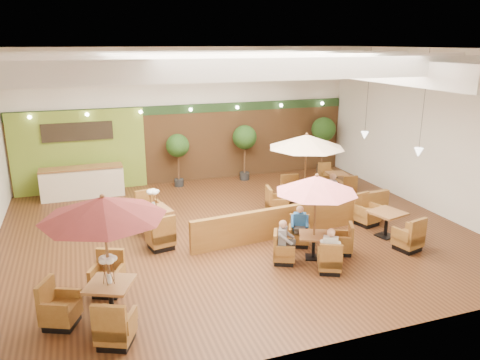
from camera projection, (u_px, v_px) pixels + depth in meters
name	position (u px, v px, depth m)	size (l,w,h in m)	color
room	(231.00, 109.00, 14.75)	(14.04, 14.00, 5.52)	#381E0F
service_counter	(83.00, 182.00, 17.66)	(3.00, 0.75, 1.18)	beige
booth_divider	(298.00, 219.00, 14.28)	(6.96, 0.18, 0.96)	brown
table_0	(102.00, 232.00, 9.49)	(2.74, 2.91, 2.78)	brown
table_1	(316.00, 201.00, 12.33)	(2.50, 2.50, 2.40)	brown
table_2	(306.00, 159.00, 15.68)	(2.81, 2.81, 2.80)	brown
table_3	(154.00, 219.00, 14.19)	(1.11, 2.91, 1.61)	brown
table_4	(386.00, 225.00, 14.10)	(1.10, 2.82, 1.01)	brown
table_5	(336.00, 181.00, 18.69)	(0.87, 2.32, 0.84)	brown
topiary_0	(178.00, 148.00, 18.73)	(0.93, 0.93, 2.16)	black
topiary_1	(245.00, 139.00, 19.59)	(1.01, 1.01, 2.35)	black
topiary_2	(323.00, 132.00, 20.74)	(1.07, 1.07, 2.49)	black
diner_0	(330.00, 245.00, 11.79)	(0.43, 0.42, 0.76)	silver
diner_1	(300.00, 222.00, 13.38)	(0.41, 0.39, 0.74)	#235798
diner_2	(284.00, 237.00, 12.31)	(0.41, 0.43, 0.75)	slate
diner_3	(319.00, 201.00, 15.08)	(0.35, 0.28, 0.72)	#235798
diner_4	(331.00, 188.00, 16.32)	(0.40, 0.46, 0.84)	silver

